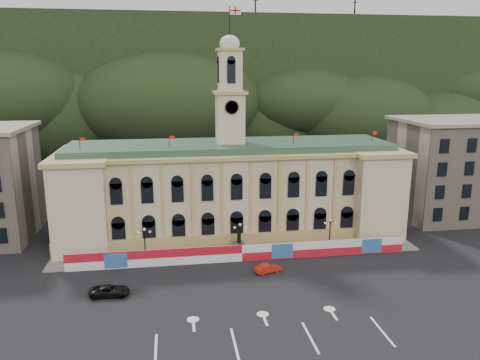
{
  "coord_description": "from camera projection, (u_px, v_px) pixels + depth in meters",
  "views": [
    {
      "loc": [
        -9.85,
        -48.34,
        27.37
      ],
      "look_at": [
        0.15,
        18.0,
        11.54
      ],
      "focal_mm": 35.0,
      "sensor_mm": 36.0,
      "label": 1
    }
  ],
  "objects": [
    {
      "name": "lamp_center",
      "position": [
        240.0,
        237.0,
        69.89
      ],
      "size": [
        1.96,
        0.44,
        5.15
      ],
      "color": "black",
      "rests_on": "ground"
    },
    {
      "name": "lane_markings",
      "position": [
        271.0,
        335.0,
        49.43
      ],
      "size": [
        26.0,
        10.0,
        0.02
      ],
      "primitive_type": null,
      "color": "white",
      "rests_on": "ground"
    },
    {
      "name": "city_hall",
      "position": [
        231.0,
        188.0,
        79.03
      ],
      "size": [
        56.2,
        17.6,
        37.1
      ],
      "color": "beige",
      "rests_on": "ground"
    },
    {
      "name": "lamp_left",
      "position": [
        145.0,
        242.0,
        67.86
      ],
      "size": [
        1.96,
        0.44,
        5.15
      ],
      "color": "black",
      "rests_on": "ground"
    },
    {
      "name": "hoarding_fence",
      "position": [
        242.0,
        253.0,
        68.46
      ],
      "size": [
        50.0,
        0.44,
        2.5
      ],
      "color": "red",
      "rests_on": "ground"
    },
    {
      "name": "statue",
      "position": [
        239.0,
        246.0,
        71.29
      ],
      "size": [
        1.4,
        1.4,
        3.72
      ],
      "color": "#595651",
      "rests_on": "ground"
    },
    {
      "name": "ground",
      "position": [
        262.0,
        312.0,
        54.24
      ],
      "size": [
        260.0,
        260.0,
        0.0
      ],
      "primitive_type": "plane",
      "color": "black",
      "rests_on": "ground"
    },
    {
      "name": "red_sedan",
      "position": [
        268.0,
        268.0,
        64.7
      ],
      "size": [
        3.44,
        4.5,
        1.24
      ],
      "primitive_type": "imported",
      "rotation": [
        0.0,
        0.0,
        1.87
      ],
      "color": "red",
      "rests_on": "ground"
    },
    {
      "name": "hill_ridge",
      "position": [
        196.0,
        93.0,
        167.17
      ],
      "size": [
        230.0,
        80.0,
        64.0
      ],
      "color": "black",
      "rests_on": "ground"
    },
    {
      "name": "pavement",
      "position": [
        239.0,
        253.0,
        71.3
      ],
      "size": [
        56.0,
        5.5,
        0.16
      ],
      "primitive_type": "cube",
      "color": "slate",
      "rests_on": "ground"
    },
    {
      "name": "lamp_right",
      "position": [
        330.0,
        232.0,
        71.93
      ],
      "size": [
        1.96,
        0.44,
        5.15
      ],
      "color": "black",
      "rests_on": "ground"
    },
    {
      "name": "black_suv",
      "position": [
        110.0,
        291.0,
        57.95
      ],
      "size": [
        2.54,
        5.02,
        1.36
      ],
      "primitive_type": "imported",
      "rotation": [
        0.0,
        0.0,
        1.54
      ],
      "color": "black",
      "rests_on": "ground"
    },
    {
      "name": "side_building_right",
      "position": [
        454.0,
        168.0,
        88.11
      ],
      "size": [
        21.0,
        17.0,
        18.6
      ],
      "color": "tan",
      "rests_on": "ground"
    }
  ]
}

